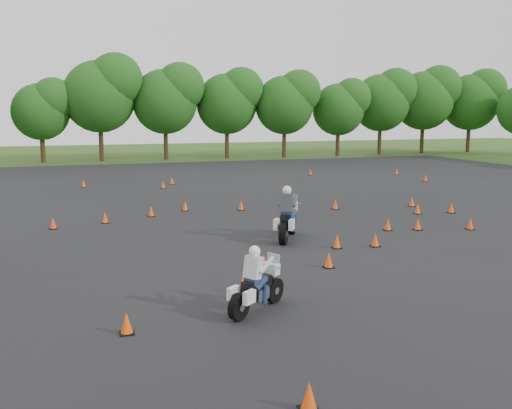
{
  "coord_description": "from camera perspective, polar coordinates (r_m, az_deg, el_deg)",
  "views": [
    {
      "loc": [
        -6.77,
        -16.26,
        4.66
      ],
      "look_at": [
        0.0,
        4.0,
        1.2
      ],
      "focal_mm": 40.0,
      "sensor_mm": 36.0,
      "label": 1
    }
  ],
  "objects": [
    {
      "name": "asphalt_pad",
      "position": [
        23.73,
        -1.53,
        -2.12
      ],
      "size": [
        62.0,
        62.0,
        0.0
      ],
      "primitive_type": "plane",
      "color": "black",
      "rests_on": "ground"
    },
    {
      "name": "traffic_cones",
      "position": [
        23.51,
        -1.47,
        -1.66
      ],
      "size": [
        36.71,
        33.41,
        0.45
      ],
      "color": "#FF4D0A",
      "rests_on": "asphalt_pad"
    },
    {
      "name": "rider_grey",
      "position": [
        21.07,
        3.23,
        -0.78
      ],
      "size": [
        2.05,
        2.65,
        2.02
      ],
      "primitive_type": null,
      "rotation": [
        0.0,
        0.0,
        1.02
      ],
      "color": "#37383E",
      "rests_on": "ground"
    },
    {
      "name": "treeline",
      "position": [
        51.86,
        -8.98,
        9.11
      ],
      "size": [
        87.01,
        32.56,
        10.7
      ],
      "color": "#1D4D16",
      "rests_on": "ground"
    },
    {
      "name": "ground",
      "position": [
        18.22,
        4.01,
        -5.64
      ],
      "size": [
        140.0,
        140.0,
        0.0
      ],
      "primitive_type": "plane",
      "color": "#2D5119",
      "rests_on": "ground"
    },
    {
      "name": "rider_white",
      "position": [
        13.5,
        0.07,
        -7.34
      ],
      "size": [
        2.06,
        1.79,
        1.63
      ],
      "primitive_type": null,
      "rotation": [
        0.0,
        0.0,
        0.65
      ],
      "color": "beige",
      "rests_on": "ground"
    }
  ]
}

